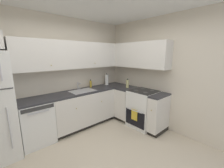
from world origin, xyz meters
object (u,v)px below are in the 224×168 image
object	(u,v)px
dishwasher	(36,122)
soap_bottle	(91,84)
paper_towel_roll	(107,80)
oven_range	(143,108)
oil_bottle	(127,84)

from	to	relation	value
dishwasher	soap_bottle	distance (m)	1.57
dishwasher	paper_towel_roll	size ratio (longest dim) A/B	2.47
paper_towel_roll	oven_range	bearing A→B (deg)	-80.84
dishwasher	oil_bottle	size ratio (longest dim) A/B	3.69
dishwasher	paper_towel_roll	world-z (taller)	paper_towel_roll
dishwasher	paper_towel_roll	bearing A→B (deg)	4.58
soap_bottle	oil_bottle	bearing A→B (deg)	-43.56
dishwasher	paper_towel_roll	distance (m)	2.11
soap_bottle	paper_towel_roll	world-z (taller)	paper_towel_roll
oven_range	soap_bottle	world-z (taller)	soap_bottle
dishwasher	soap_bottle	xyz separation A→B (m)	(1.46, 0.18, 0.56)
oven_range	paper_towel_roll	bearing A→B (deg)	99.16
soap_bottle	dishwasher	bearing A→B (deg)	-172.94
paper_towel_roll	soap_bottle	bearing A→B (deg)	177.91
oven_range	oil_bottle	world-z (taller)	oil_bottle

